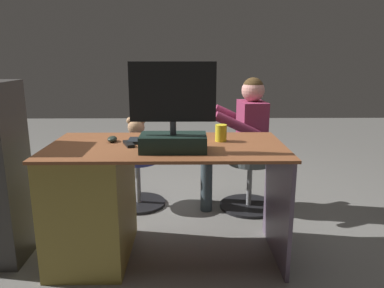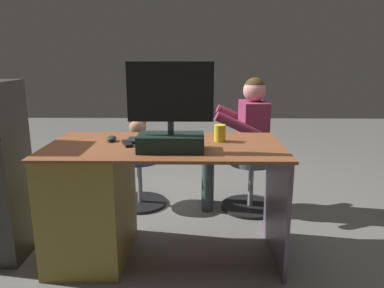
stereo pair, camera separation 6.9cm
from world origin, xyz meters
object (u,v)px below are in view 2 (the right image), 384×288
at_px(monitor, 171,125).
at_px(visitor_chair, 251,180).
at_px(computer_mouse, 111,139).
at_px(office_chair_teddy, 140,176).
at_px(cup, 220,133).
at_px(teddy_bear, 138,138).
at_px(keyboard, 160,140).
at_px(desk, 104,198).
at_px(tv_remote, 127,143).
at_px(person, 242,133).

bearing_deg(monitor, visitor_chair, -123.95).
xyz_separation_m(computer_mouse, office_chair_teddy, (-0.05, -0.76, -0.51)).
distance_m(cup, teddy_bear, 1.03).
relative_size(keyboard, computer_mouse, 4.38).
bearing_deg(monitor, cup, -141.56).
distance_m(keyboard, office_chair_teddy, 0.96).
distance_m(keyboard, computer_mouse, 0.32).
bearing_deg(cup, desk, 7.07).
bearing_deg(cup, teddy_bear, -49.43).
bearing_deg(keyboard, tv_remote, 23.00).
distance_m(tv_remote, person, 1.14).
bearing_deg(visitor_chair, cup, 64.92).
xyz_separation_m(teddy_bear, visitor_chair, (-0.97, 0.08, -0.36)).
xyz_separation_m(teddy_bear, person, (-0.89, 0.08, 0.06)).
bearing_deg(cup, office_chair_teddy, -49.00).
bearing_deg(tv_remote, teddy_bear, -106.39).
bearing_deg(tv_remote, computer_mouse, -59.80).
distance_m(monitor, teddy_bear, 1.11).
bearing_deg(keyboard, person, -131.01).
bearing_deg(computer_mouse, person, -143.29).
bearing_deg(keyboard, monitor, 111.63).
xyz_separation_m(monitor, cup, (-0.30, -0.24, -0.10)).
distance_m(cup, tv_remote, 0.59).
distance_m(keyboard, cup, 0.39).
bearing_deg(desk, monitor, 162.17).
bearing_deg(keyboard, cup, -176.66).
relative_size(office_chair_teddy, person, 0.42).
bearing_deg(tv_remote, cup, 169.17).
xyz_separation_m(desk, cup, (-0.75, -0.09, 0.41)).
height_order(monitor, person, monitor).
distance_m(keyboard, tv_remote, 0.21).
xyz_separation_m(desk, teddy_bear, (-0.10, -0.86, 0.21)).
bearing_deg(office_chair_teddy, teddy_bear, -90.00).
bearing_deg(monitor, tv_remote, -25.02).
relative_size(monitor, visitor_chair, 1.01).
bearing_deg(computer_mouse, teddy_bear, -93.54).
relative_size(keyboard, teddy_bear, 1.28).
distance_m(office_chair_teddy, person, 0.97).
relative_size(teddy_bear, visitor_chair, 0.65).
bearing_deg(computer_mouse, tv_remote, 141.36).
xyz_separation_m(keyboard, computer_mouse, (0.32, -0.01, 0.01)).
relative_size(desk, cup, 13.57).
xyz_separation_m(desk, monitor, (-0.45, 0.14, 0.51)).
xyz_separation_m(desk, keyboard, (-0.36, -0.07, 0.37)).
distance_m(desk, computer_mouse, 0.39).
xyz_separation_m(cup, person, (-0.23, -0.69, -0.15)).
height_order(desk, tv_remote, tv_remote).
relative_size(keyboard, office_chair_teddy, 0.89).
distance_m(desk, visitor_chair, 1.33).
height_order(desk, computer_mouse, computer_mouse).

